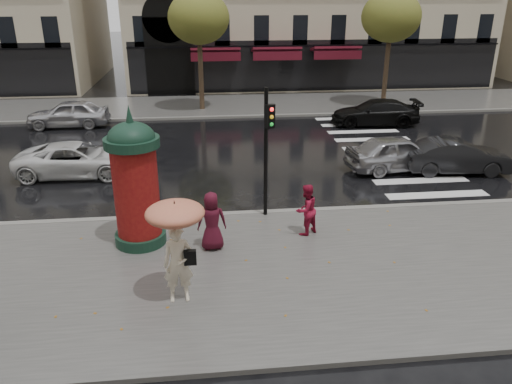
{
  "coord_description": "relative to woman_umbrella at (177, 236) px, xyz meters",
  "views": [
    {
      "loc": [
        -2.03,
        -11.26,
        6.62
      ],
      "look_at": [
        -0.63,
        1.5,
        1.41
      ],
      "focal_mm": 35.0,
      "sensor_mm": 36.0,
      "label": 1
    }
  ],
  "objects": [
    {
      "name": "ground",
      "position": [
        2.68,
        1.57,
        -1.73
      ],
      "size": [
        160.0,
        160.0,
        0.0
      ],
      "primitive_type": "plane",
      "color": "black",
      "rests_on": "ground"
    },
    {
      "name": "near_sidewalk",
      "position": [
        2.68,
        1.07,
        -1.67
      ],
      "size": [
        90.0,
        7.0,
        0.12
      ],
      "primitive_type": "cube",
      "color": "#474744",
      "rests_on": "ground"
    },
    {
      "name": "far_sidewalk",
      "position": [
        2.68,
        20.57,
        -1.67
      ],
      "size": [
        90.0,
        6.0,
        0.12
      ],
      "primitive_type": "cube",
      "color": "#474744",
      "rests_on": "ground"
    },
    {
      "name": "near_kerb",
      "position": [
        2.68,
        4.57,
        -1.66
      ],
      "size": [
        90.0,
        0.25,
        0.14
      ],
      "primitive_type": "cube",
      "color": "slate",
      "rests_on": "ground"
    },
    {
      "name": "far_kerb",
      "position": [
        2.68,
        17.57,
        -1.66
      ],
      "size": [
        90.0,
        0.25,
        0.14
      ],
      "primitive_type": "cube",
      "color": "slate",
      "rests_on": "ground"
    },
    {
      "name": "zebra_crossing",
      "position": [
        8.68,
        11.17,
        -1.73
      ],
      "size": [
        3.6,
        11.75,
        0.01
      ],
      "primitive_type": "cube",
      "color": "silver",
      "rests_on": "ground"
    },
    {
      "name": "tree_far_left",
      "position": [
        0.68,
        19.57,
        3.44
      ],
      "size": [
        3.4,
        3.4,
        6.64
      ],
      "color": "#38281C",
      "rests_on": "ground"
    },
    {
      "name": "tree_far_right",
      "position": [
        11.68,
        19.57,
        3.44
      ],
      "size": [
        3.4,
        3.4,
        6.64
      ],
      "color": "#38281C",
      "rests_on": "ground"
    },
    {
      "name": "woman_umbrella",
      "position": [
        0.0,
        0.0,
        0.0
      ],
      "size": [
        1.27,
        1.27,
        2.44
      ],
      "color": "beige",
      "rests_on": "near_sidewalk"
    },
    {
      "name": "woman_red",
      "position": [
        3.46,
        2.93,
        -0.86
      ],
      "size": [
        0.92,
        0.87,
        1.5
      ],
      "primitive_type": "imported",
      "rotation": [
        0.0,
        0.0,
        3.73
      ],
      "color": "maroon",
      "rests_on": "near_sidewalk"
    },
    {
      "name": "man_burgundy",
      "position": [
        0.79,
        2.35,
        -0.81
      ],
      "size": [
        0.82,
        0.57,
        1.61
      ],
      "primitive_type": "imported",
      "rotation": [
        0.0,
        0.0,
        3.21
      ],
      "color": "#440D1C",
      "rests_on": "near_sidewalk"
    },
    {
      "name": "morris_column",
      "position": [
        -1.17,
        2.91,
        0.23
      ],
      "size": [
        1.43,
        1.43,
        3.85
      ],
      "color": "#123022",
      "rests_on": "near_sidewalk"
    },
    {
      "name": "traffic_light",
      "position": [
        2.52,
        4.3,
        0.78
      ],
      "size": [
        0.3,
        0.39,
        3.95
      ],
      "color": "black",
      "rests_on": "near_sidewalk"
    },
    {
      "name": "car_silver",
      "position": [
        8.22,
        8.26,
        -1.03
      ],
      "size": [
        4.28,
        2.17,
        1.4
      ],
      "primitive_type": "imported",
      "rotation": [
        0.0,
        0.0,
        1.7
      ],
      "color": "#99999D",
      "rests_on": "ground"
    },
    {
      "name": "car_darkgrey",
      "position": [
        10.37,
        7.71,
        -1.07
      ],
      "size": [
        4.12,
        1.81,
        1.31
      ],
      "primitive_type": "imported",
      "rotation": [
        0.0,
        0.0,
        1.46
      ],
      "color": "black",
      "rests_on": "ground"
    },
    {
      "name": "car_white",
      "position": [
        -4.16,
        9.01,
        -1.1
      ],
      "size": [
        4.57,
        2.19,
        1.26
      ],
      "primitive_type": "imported",
      "rotation": [
        0.0,
        0.0,
        1.55
      ],
      "color": "silver",
      "rests_on": "ground"
    },
    {
      "name": "car_black",
      "position": [
        9.69,
        15.27,
        -1.07
      ],
      "size": [
        4.71,
        2.34,
        1.32
      ],
      "primitive_type": "imported",
      "rotation": [
        0.0,
        0.0,
        -1.68
      ],
      "color": "black",
      "rests_on": "ground"
    },
    {
      "name": "car_far_silver",
      "position": [
        -6.21,
        16.57,
        -1.03
      ],
      "size": [
        4.13,
        1.73,
        1.4
      ],
      "primitive_type": "imported",
      "rotation": [
        0.0,
        0.0,
        -1.55
      ],
      "color": "#BCBCC1",
      "rests_on": "ground"
    }
  ]
}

